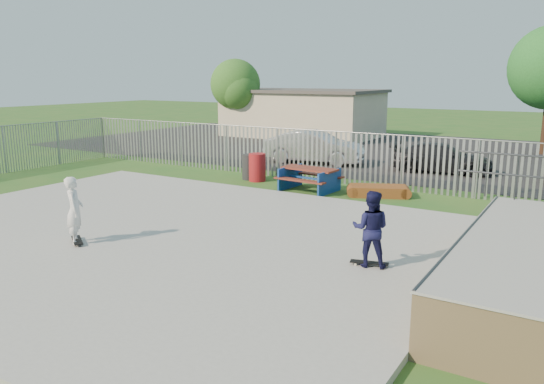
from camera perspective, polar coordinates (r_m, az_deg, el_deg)
The scene contains 16 objects.
ground at distance 14.00m, azimuth -12.88°, elevation -4.79°, with size 120.00×120.00×0.00m, color #275E20.
concrete_slab at distance 13.98m, azimuth -12.89°, elevation -4.49°, with size 15.00×12.00×0.15m, color #9B9B96.
fence at distance 16.70m, azimuth 0.49°, elevation 1.82°, with size 26.04×16.02×2.00m.
picnic_table at distance 19.14m, azimuth 4.04°, elevation 1.40°, with size 2.12×1.79×0.84m.
funbox at distance 18.65m, azimuth 11.36°, elevation 0.11°, with size 2.01×1.56×0.36m.
trash_bin_red at distance 20.89m, azimuth -1.59°, elevation 2.67°, with size 0.66×0.66×1.10m, color maroon.
trash_bin_grey at distance 21.26m, azimuth -2.42°, elevation 2.72°, with size 0.61×0.61×1.01m, color #242427.
parking_lot at distance 30.29m, azimuth 13.07°, elevation 4.33°, with size 40.00×18.00×0.02m, color black.
car_silver at distance 25.22m, azimuth 4.58°, elevation 4.85°, with size 1.63×4.67×1.54m, color silver.
car_dark at distance 23.85m, azimuth 17.79°, elevation 3.51°, with size 1.74×4.27×1.24m, color black.
building at distance 36.97m, azimuth 3.30°, elevation 8.50°, with size 10.40×6.40×3.20m.
tree_left at distance 36.82m, azimuth -3.97°, elevation 11.46°, with size 3.40×3.40×5.24m.
skateboard_a at distance 11.42m, azimuth 10.42°, elevation -7.60°, with size 0.82×0.40×0.08m.
skateboard_b at distance 13.55m, azimuth -20.22°, elevation -4.98°, with size 0.78×0.60×0.08m.
skater_navy at distance 11.19m, azimuth 10.57°, elevation -3.90°, with size 0.78×0.61×1.61m, color #13143B.
skater_white at distance 13.36m, azimuth -20.46°, elevation -1.84°, with size 0.59×0.39×1.61m, color silver.
Camera 1 is at (9.47, -9.49, 4.03)m, focal length 35.00 mm.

